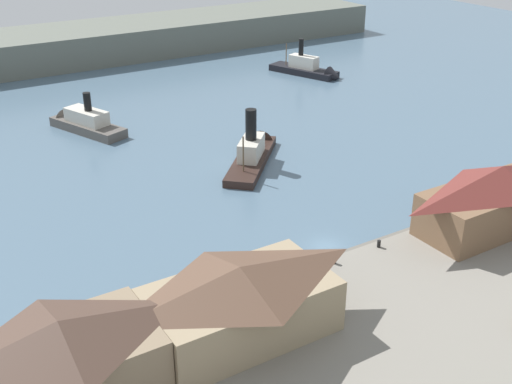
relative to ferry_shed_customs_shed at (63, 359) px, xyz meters
name	(u,v)px	position (x,y,z in m)	size (l,w,h in m)	color
ground_plane	(326,246)	(35.59, 10.14, -5.17)	(320.00, 320.00, 0.00)	slate
quay_promenade	(462,337)	(35.59, -11.86, -4.57)	(110.00, 36.00, 1.20)	gray
seawall_edge	(344,255)	(35.59, 6.54, -4.67)	(110.00, 0.80, 1.00)	#666159
ferry_shed_customs_shed	(63,359)	(0.00, 0.00, 0.00)	(15.99, 10.16, 7.84)	#847056
ferry_shed_central_terminal	(240,300)	(16.91, -0.41, -0.13)	(18.30, 10.32, 7.58)	#998466
ferry_shed_east_terminal	(498,196)	(55.99, 1.43, 0.24)	(22.19, 8.49, 8.29)	brown
mooring_post_center_east	(379,244)	(39.58, 4.98, -3.52)	(0.44, 0.44, 0.90)	black
mooring_post_west	(334,260)	(32.67, 4.88, -3.52)	(0.44, 0.44, 0.90)	black
ferry_moored_east	(82,122)	(23.23, 67.86, -3.60)	(10.55, 18.31, 8.79)	#514C47
ferry_outer_harbor	(254,150)	(43.03, 39.36, -3.62)	(18.16, 18.98, 10.80)	black
ferry_departing_north	(311,70)	(81.51, 76.12, -3.79)	(10.86, 19.19, 9.79)	black
far_headland	(63,46)	(35.59, 120.14, -1.17)	(180.00, 24.00, 8.00)	#60665B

